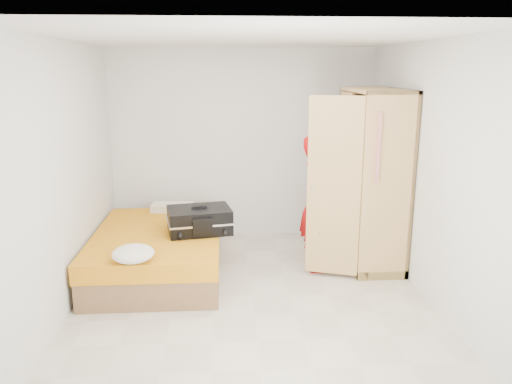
{
  "coord_description": "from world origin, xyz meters",
  "views": [
    {
      "loc": [
        -0.27,
        -4.82,
        2.33
      ],
      "look_at": [
        0.08,
        0.5,
        1.0
      ],
      "focal_mm": 35.0,
      "sensor_mm": 36.0,
      "label": 1
    }
  ],
  "objects": [
    {
      "name": "person",
      "position": [
        0.81,
        0.74,
        0.8
      ],
      "size": [
        0.42,
        0.61,
        1.6
      ],
      "primitive_type": "imported",
      "rotation": [
        0.0,
        0.0,
        1.51
      ],
      "color": "#B80B0E",
      "rests_on": "ground"
    },
    {
      "name": "wardrobe",
      "position": [
        1.45,
        0.87,
        1.0
      ],
      "size": [
        1.15,
        1.2,
        2.1
      ],
      "color": "tan",
      "rests_on": "ground"
    },
    {
      "name": "room",
      "position": [
        0.0,
        0.0,
        1.3
      ],
      "size": [
        4.0,
        4.02,
        2.6
      ],
      "color": "beige",
      "rests_on": "ground"
    },
    {
      "name": "pillow",
      "position": [
        -0.96,
        1.55,
        0.55
      ],
      "size": [
        0.56,
        0.32,
        0.1
      ],
      "primitive_type": "cube",
      "rotation": [
        0.0,
        0.0,
        -0.1
      ],
      "color": "white",
      "rests_on": "bed"
    },
    {
      "name": "round_cushion",
      "position": [
        -1.17,
        -0.2,
        0.58
      ],
      "size": [
        0.41,
        0.41,
        0.16
      ],
      "primitive_type": "ellipsoid",
      "color": "white",
      "rests_on": "bed"
    },
    {
      "name": "suitcase",
      "position": [
        -0.56,
        0.66,
        0.64
      ],
      "size": [
        0.8,
        0.64,
        0.31
      ],
      "rotation": [
        0.0,
        0.0,
        0.18
      ],
      "color": "black",
      "rests_on": "bed"
    },
    {
      "name": "bed",
      "position": [
        -1.05,
        0.7,
        0.25
      ],
      "size": [
        1.42,
        2.02,
        0.5
      ],
      "color": "brown",
      "rests_on": "ground"
    }
  ]
}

